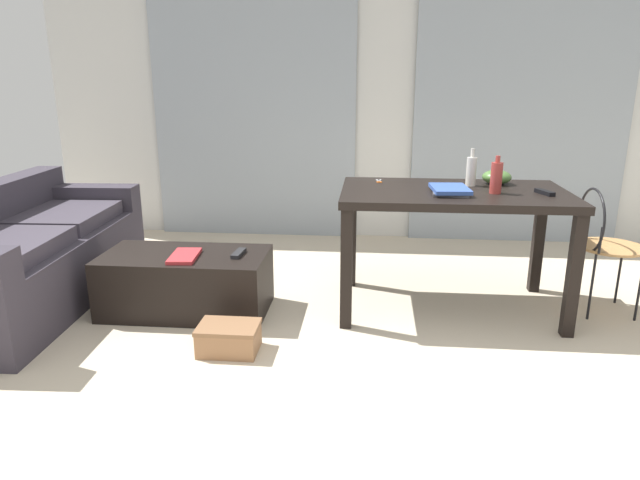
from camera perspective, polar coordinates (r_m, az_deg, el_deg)
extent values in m
plane|color=beige|center=(3.66, 6.48, -7.80)|extent=(7.61, 7.61, 0.00)
cube|color=silver|center=(5.33, 6.63, 14.65)|extent=(6.29, 0.10, 2.69)
cube|color=#99A3AD|center=(5.37, -6.71, 12.63)|extent=(1.89, 0.03, 2.31)
cube|color=#99A3AD|center=(5.42, 19.71, 11.84)|extent=(1.89, 0.03, 2.31)
cube|color=#38333D|center=(4.28, -27.07, -2.74)|extent=(0.93, 1.99, 0.45)
cube|color=#38333D|center=(4.96, -22.69, 4.03)|extent=(0.84, 0.24, 0.19)
cube|color=#3E3944|center=(4.52, -24.61, 2.11)|extent=(0.63, 0.77, 0.10)
cube|color=#3E3944|center=(3.87, -29.70, -0.76)|extent=(0.63, 0.77, 0.10)
cube|color=black|center=(3.78, -13.41, -4.21)|extent=(1.06, 0.55, 0.39)
cube|color=black|center=(3.66, 13.44, 4.56)|extent=(1.42, 0.84, 0.05)
cube|color=black|center=(3.38, 2.69, -3.00)|extent=(0.07, 0.07, 0.75)
cube|color=black|center=(3.57, 24.33, -3.39)|extent=(0.07, 0.07, 0.75)
cube|color=black|center=(4.08, 3.20, 0.41)|extent=(0.07, 0.07, 0.75)
cube|color=black|center=(4.25, 21.25, -0.07)|extent=(0.07, 0.07, 0.75)
cylinder|color=#B7844C|center=(4.04, 27.42, -0.61)|extent=(0.42, 0.42, 0.02)
cylinder|color=black|center=(4.04, 29.68, -4.29)|extent=(0.02, 0.02, 0.43)
cylinder|color=black|center=(4.29, 28.09, -2.95)|extent=(0.02, 0.02, 0.43)
cylinder|color=black|center=(3.92, 25.84, -4.33)|extent=(0.02, 0.02, 0.43)
cylinder|color=black|center=(4.18, 24.44, -2.95)|extent=(0.02, 0.02, 0.43)
torus|color=black|center=(3.94, 25.80, 1.85)|extent=(0.02, 0.41, 0.41)
cylinder|color=black|center=(3.80, 26.59, -0.04)|extent=(0.02, 0.02, 0.17)
cylinder|color=black|center=(4.12, 24.80, 1.34)|extent=(0.02, 0.02, 0.17)
cylinder|color=beige|center=(3.82, 15.09, 6.71)|extent=(0.06, 0.06, 0.19)
cylinder|color=beige|center=(3.80, 15.22, 8.52)|extent=(0.02, 0.02, 0.06)
cylinder|color=#99332D|center=(3.61, 17.45, 6.02)|extent=(0.07, 0.07, 0.19)
cylinder|color=#99332D|center=(3.59, 17.60, 7.83)|extent=(0.03, 0.03, 0.04)
ellipsoid|color=#477033|center=(3.93, 17.49, 6.11)|extent=(0.19, 0.19, 0.09)
cube|color=#4C4C51|center=(3.53, 13.07, 4.71)|extent=(0.23, 0.25, 0.02)
cube|color=#33519E|center=(3.54, 13.04, 5.09)|extent=(0.24, 0.31, 0.02)
cube|color=black|center=(3.69, 21.83, 4.51)|extent=(0.09, 0.16, 0.02)
cube|color=#9EA0A5|center=(3.90, 5.88, 6.03)|extent=(0.03, 0.08, 0.00)
torus|color=orange|center=(3.84, 6.09, 5.87)|extent=(0.03, 0.03, 0.00)
cube|color=#9EA0A5|center=(3.90, 6.10, 6.02)|extent=(0.02, 0.08, 0.00)
torus|color=orange|center=(3.84, 5.98, 5.87)|extent=(0.03, 0.03, 0.00)
cube|color=#232326|center=(3.62, -8.27, -1.34)|extent=(0.06, 0.18, 0.02)
cube|color=red|center=(3.63, -13.59, -1.60)|extent=(0.19, 0.31, 0.02)
cube|color=#996B47|center=(3.23, -9.23, -9.99)|extent=(0.33, 0.24, 0.14)
cube|color=brown|center=(3.20, -9.29, -8.70)|extent=(0.34, 0.24, 0.02)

